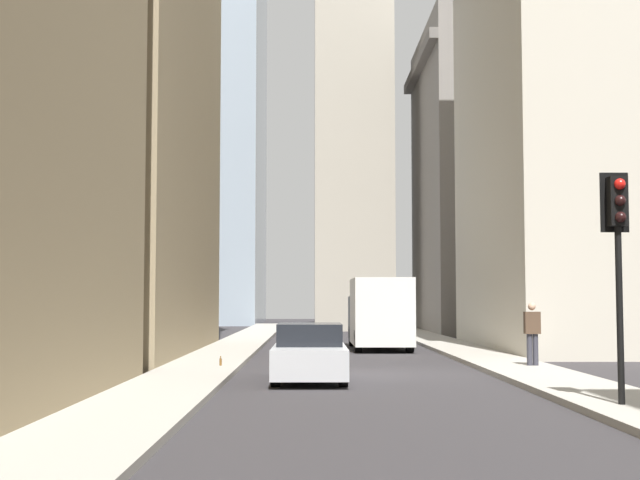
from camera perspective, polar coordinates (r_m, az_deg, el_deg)
The scene contains 11 objects.
ground_plane at distance 24.14m, azimuth 2.69°, elevation -8.65°, with size 135.00×135.00×0.00m, color #302D30.
sidewalk_right at distance 24.30m, azimuth -8.08°, elevation -8.42°, with size 90.00×2.20×0.14m, color #A8A399.
sidewalk_left at distance 24.80m, azimuth 13.24°, elevation -8.26°, with size 90.00×2.20×0.14m, color #A8A399.
building_left_midfar at distance 38.20m, azimuth 17.87°, elevation 8.40°, with size 13.74×10.50×19.99m.
building_left_far at distance 55.66m, azimuth 11.86°, elevation 3.78°, with size 13.31×10.50×18.66m.
church_spire at distance 60.35m, azimuth 2.15°, elevation 11.26°, with size 5.64×5.64×34.12m.
delivery_truck at distance 35.98m, azimuth 3.84°, elevation -4.74°, with size 6.46×2.25×2.84m.
sedan_silver at distance 21.93m, azimuth -0.68°, elevation -7.39°, with size 4.30×1.78×1.42m.
traffic_light_foreground at distance 16.82m, azimuth 18.73°, elevation 0.47°, with size 0.43×0.52×4.20m.
pedestrian at distance 25.92m, azimuth 13.57°, elevation -5.74°, with size 0.26×0.44×1.78m.
discarded_bottle at distance 25.34m, azimuth -6.45°, elevation -7.84°, with size 0.07×0.07×0.27m.
Camera 1 is at (-24.02, 1.36, 2.01)m, focal length 49.45 mm.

